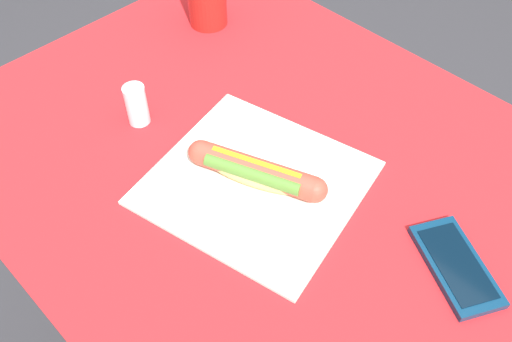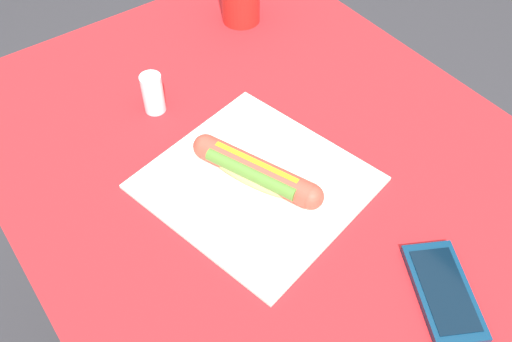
# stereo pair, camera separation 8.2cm
# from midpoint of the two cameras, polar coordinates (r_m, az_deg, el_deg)

# --- Properties ---
(dining_table) EXTENTS (0.98, 0.78, 0.74)m
(dining_table) POSITION_cam_midpoint_polar(r_m,az_deg,el_deg) (1.01, 3.01, -4.22)
(dining_table) COLOR brown
(dining_table) RESTS_ON ground
(paper_wrapper) EXTENTS (0.36, 0.34, 0.01)m
(paper_wrapper) POSITION_cam_midpoint_polar(r_m,az_deg,el_deg) (0.84, 2.79, -1.37)
(paper_wrapper) COLOR silver
(paper_wrapper) RESTS_ON dining_table
(hot_dog) EXTENTS (0.21, 0.11, 0.05)m
(hot_dog) POSITION_cam_midpoint_polar(r_m,az_deg,el_deg) (0.82, 2.82, -0.23)
(hot_dog) COLOR #DBB26B
(hot_dog) RESTS_ON paper_wrapper
(cell_phone) EXTENTS (0.16, 0.13, 0.01)m
(cell_phone) POSITION_cam_midpoint_polar(r_m,az_deg,el_deg) (0.79, 21.69, -11.68)
(cell_phone) COLOR #0A2D4C
(cell_phone) RESTS_ON dining_table
(salt_shaker) EXTENTS (0.04, 0.04, 0.07)m
(salt_shaker) POSITION_cam_midpoint_polar(r_m,az_deg,el_deg) (0.94, -8.13, 7.79)
(salt_shaker) COLOR silver
(salt_shaker) RESTS_ON dining_table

